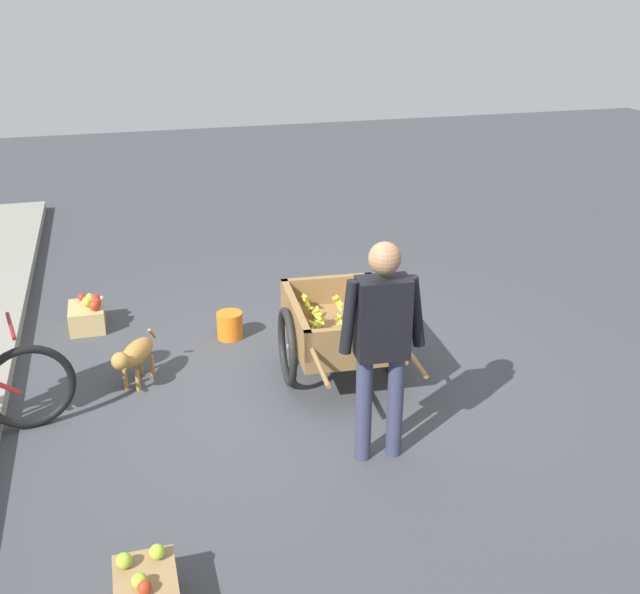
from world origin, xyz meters
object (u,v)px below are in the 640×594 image
at_px(dog, 135,355).
at_px(apple_crate, 88,315).
at_px(vendor_person, 382,335).
at_px(mixed_fruit_crate, 147,594).
at_px(fruit_cart, 340,329).
at_px(plastic_bucket, 230,325).

bearing_deg(dog, apple_crate, 17.26).
relative_size(vendor_person, mixed_fruit_crate, 3.53).
bearing_deg(fruit_cart, plastic_bucket, 37.06).
height_order(plastic_bucket, apple_crate, apple_crate).
xyz_separation_m(plastic_bucket, apple_crate, (0.58, 1.26, 0.01)).
bearing_deg(vendor_person, apple_crate, 35.44).
distance_m(fruit_cart, dog, 1.66).
height_order(fruit_cart, mixed_fruit_crate, fruit_cart).
distance_m(vendor_person, dog, 2.23).
distance_m(fruit_cart, apple_crate, 2.56).
bearing_deg(dog, mixed_fruit_crate, 178.13).
bearing_deg(mixed_fruit_crate, vendor_person, -58.58).
bearing_deg(mixed_fruit_crate, apple_crate, 4.70).
bearing_deg(plastic_bucket, vendor_person, -162.51).
height_order(plastic_bucket, mixed_fruit_crate, mixed_fruit_crate).
bearing_deg(vendor_person, fruit_cart, -3.78).
height_order(dog, apple_crate, dog).
distance_m(plastic_bucket, apple_crate, 1.38).
distance_m(vendor_person, plastic_bucket, 2.37).
relative_size(fruit_cart, mixed_fruit_crate, 3.86).
bearing_deg(vendor_person, dog, 46.39).
height_order(fruit_cart, dog, fruit_cart).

